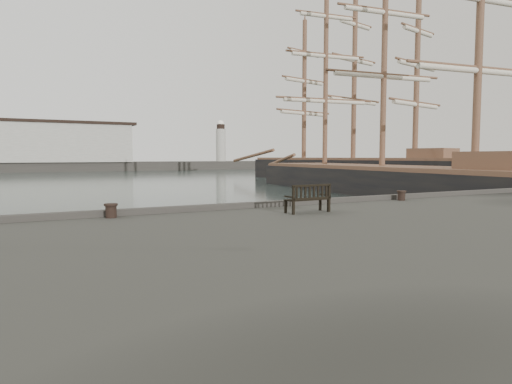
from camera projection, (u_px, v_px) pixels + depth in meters
ground at (286, 250)px, 15.80m from camera, size 400.00×400.00×0.00m
breakwater at (32, 151)px, 94.21m from camera, size 140.00×9.50×12.20m
bench at (308, 204)px, 13.59m from camera, size 1.45×0.56×0.82m
bollard_left at (111, 211)px, 12.43m from camera, size 0.43×0.43×0.39m
bollard_right at (401, 196)px, 17.33m from camera, size 0.47×0.47×0.37m
tall_ship_main at (382, 186)px, 39.58m from camera, size 11.50×36.20×26.69m
tall_ship_far at (353, 174)px, 60.75m from camera, size 13.65×32.76×27.46m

